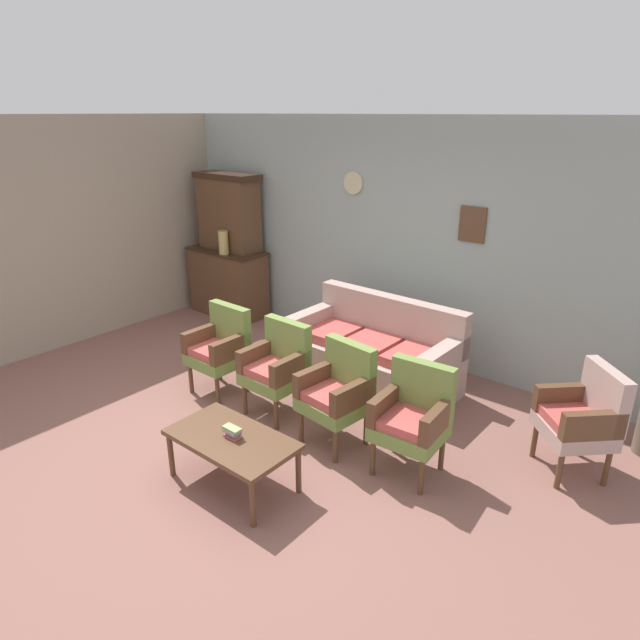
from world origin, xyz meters
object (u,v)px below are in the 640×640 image
at_px(book_stack_on_table, 232,432).
at_px(wingback_chair_by_fireplace, 582,416).
at_px(floral_couch, 375,354).
at_px(armchair_row_middle, 413,415).
at_px(coffee_table, 232,442).
at_px(vase_on_cabinet, 223,242).
at_px(armchair_by_doorway, 220,346).
at_px(armchair_near_cabinet, 277,365).
at_px(side_cabinet, 228,282).
at_px(armchair_near_couch_end, 338,390).

bearing_deg(book_stack_on_table, wingback_chair_by_fireplace, 42.79).
distance_m(floral_couch, book_stack_on_table, 2.12).
bearing_deg(armchair_row_middle, coffee_table, -133.26).
distance_m(armchair_row_middle, coffee_table, 1.42).
relative_size(vase_on_cabinet, book_stack_on_table, 2.10).
xyz_separation_m(vase_on_cabinet, armchair_by_doorway, (1.55, -1.46, -0.59)).
relative_size(armchair_by_doorway, wingback_chair_by_fireplace, 1.00).
bearing_deg(armchair_near_cabinet, wingback_chair_by_fireplace, 18.58).
distance_m(vase_on_cabinet, book_stack_on_table, 3.76).
relative_size(side_cabinet, vase_on_cabinet, 3.69).
height_order(side_cabinet, vase_on_cabinet, vase_on_cabinet).
bearing_deg(side_cabinet, armchair_by_doorway, -43.90).
xyz_separation_m(floral_couch, armchair_by_doorway, (-1.12, -1.15, 0.17)).
xyz_separation_m(vase_on_cabinet, wingback_chair_by_fireplace, (4.79, -0.58, -0.59)).
distance_m(side_cabinet, vase_on_cabinet, 0.66).
bearing_deg(armchair_by_doorway, coffee_table, -38.16).
xyz_separation_m(armchair_near_couch_end, armchair_row_middle, (0.70, 0.05, 0.00)).
bearing_deg(armchair_near_couch_end, coffee_table, -105.00).
bearing_deg(armchair_near_cabinet, book_stack_on_table, -64.12).
bearing_deg(armchair_near_cabinet, armchair_row_middle, 0.36).
bearing_deg(book_stack_on_table, floral_couch, 93.28).
height_order(coffee_table, book_stack_on_table, book_stack_on_table).
distance_m(floral_couch, armchair_row_middle, 1.55).
bearing_deg(side_cabinet, armchair_row_middle, -22.05).
relative_size(armchair_near_couch_end, wingback_chair_by_fireplace, 1.00).
bearing_deg(wingback_chair_by_fireplace, armchair_near_cabinet, -161.42).
distance_m(side_cabinet, armchair_by_doorway, 2.36).
relative_size(armchair_near_couch_end, coffee_table, 0.90).
relative_size(armchair_near_cabinet, wingback_chair_by_fireplace, 1.00).
height_order(armchair_row_middle, book_stack_on_table, armchair_row_middle).
bearing_deg(vase_on_cabinet, wingback_chair_by_fireplace, -6.93).
bearing_deg(coffee_table, side_cabinet, 138.40).
xyz_separation_m(floral_couch, armchair_near_couch_end, (0.38, -1.14, 0.17)).
bearing_deg(armchair_near_couch_end, floral_couch, 108.28).
distance_m(armchair_near_couch_end, book_stack_on_table, 1.01).
bearing_deg(floral_couch, armchair_near_cabinet, -108.46).
bearing_deg(armchair_row_middle, armchair_near_cabinet, -179.64).
relative_size(armchair_by_doorway, book_stack_on_table, 6.03).
bearing_deg(coffee_table, book_stack_on_table, 52.15).
relative_size(wingback_chair_by_fireplace, coffee_table, 0.90).
relative_size(armchair_near_cabinet, armchair_near_couch_end, 1.00).
bearing_deg(book_stack_on_table, vase_on_cabinet, 139.03).
xyz_separation_m(wingback_chair_by_fireplace, book_stack_on_table, (-1.99, -1.85, -0.03)).
xyz_separation_m(side_cabinet, book_stack_on_table, (2.95, -2.60, -0.00)).
relative_size(armchair_by_doorway, armchair_near_cabinet, 1.00).
height_order(side_cabinet, book_stack_on_table, side_cabinet).
bearing_deg(armchair_by_doorway, wingback_chair_by_fireplace, 15.23).
xyz_separation_m(side_cabinet, armchair_row_middle, (3.91, -1.58, 0.03)).
distance_m(armchair_by_doorway, coffee_table, 1.58).
height_order(armchair_row_middle, coffee_table, armchair_row_middle).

